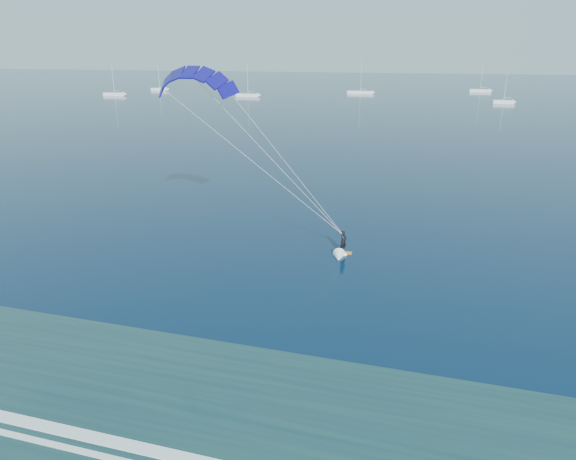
% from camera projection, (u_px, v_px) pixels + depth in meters
% --- Properties ---
extents(kitesurfer_rig, '(16.05, 8.50, 17.15)m').
position_uv_depth(kitesurfer_rig, '(272.00, 160.00, 41.69)').
color(kitesurfer_rig, orange).
rests_on(kitesurfer_rig, ground).
extents(sailboat_0, '(9.41, 2.40, 12.70)m').
position_uv_depth(sailboat_0, '(115.00, 94.00, 209.63)').
color(sailboat_0, white).
rests_on(sailboat_0, ground).
extents(sailboat_1, '(9.49, 2.40, 12.93)m').
position_uv_depth(sailboat_1, '(248.00, 95.00, 204.68)').
color(sailboat_1, white).
rests_on(sailboat_1, ground).
extents(sailboat_2, '(10.92, 2.40, 14.41)m').
position_uv_depth(sailboat_2, '(360.00, 92.00, 219.31)').
color(sailboat_2, white).
rests_on(sailboat_2, ground).
extents(sailboat_3, '(6.83, 2.40, 9.74)m').
position_uv_depth(sailboat_3, '(503.00, 102.00, 177.57)').
color(sailboat_3, white).
rests_on(sailboat_3, ground).
extents(sailboat_4, '(8.95, 2.40, 12.14)m').
position_uv_depth(sailboat_4, '(480.00, 90.00, 228.73)').
color(sailboat_4, white).
rests_on(sailboat_4, ground).
extents(sailboat_7, '(8.04, 2.40, 11.93)m').
position_uv_depth(sailboat_7, '(160.00, 89.00, 236.79)').
color(sailboat_7, white).
rests_on(sailboat_7, ground).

